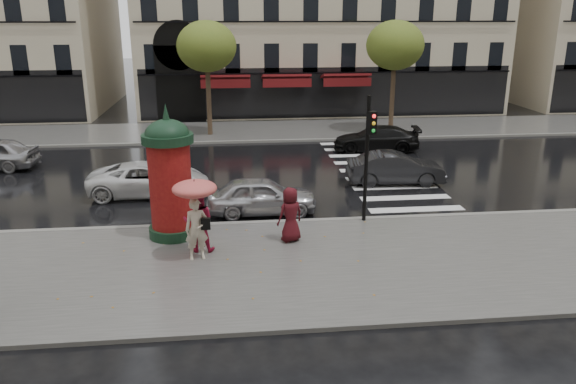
{
  "coord_description": "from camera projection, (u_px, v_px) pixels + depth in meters",
  "views": [
    {
      "loc": [
        -0.89,
        -15.16,
        7.01
      ],
      "look_at": [
        0.89,
        1.5,
        1.65
      ],
      "focal_mm": 35.0,
      "sensor_mm": 36.0,
      "label": 1
    }
  ],
  "objects": [
    {
      "name": "tree_far_right",
      "position": [
        395.0,
        46.0,
        32.97
      ],
      "size": [
        3.4,
        3.4,
        6.64
      ],
      "color": "#38281C",
      "rests_on": "ground"
    },
    {
      "name": "man_burgundy",
      "position": [
        290.0,
        215.0,
        17.54
      ],
      "size": [
        1.01,
        0.87,
        1.75
      ],
      "primitive_type": "imported",
      "rotation": [
        0.0,
        0.0,
        3.59
      ],
      "color": "#440D13",
      "rests_on": "near_sidewalk"
    },
    {
      "name": "woman_red",
      "position": [
        198.0,
        221.0,
        16.8
      ],
      "size": [
        0.97,
        0.78,
        1.88
      ],
      "primitive_type": "imported",
      "rotation": [
        0.0,
        0.0,
        3.06
      ],
      "color": "maroon",
      "rests_on": "near_sidewalk"
    },
    {
      "name": "car_white",
      "position": [
        149.0,
        179.0,
        22.47
      ],
      "size": [
        4.76,
        2.21,
        1.32
      ],
      "primitive_type": "imported",
      "rotation": [
        0.0,
        0.0,
        1.58
      ],
      "color": "silver",
      "rests_on": "ground"
    },
    {
      "name": "woman_umbrella",
      "position": [
        195.0,
        206.0,
        16.03
      ],
      "size": [
        1.28,
        1.28,
        2.46
      ],
      "color": "beige",
      "rests_on": "near_sidewalk"
    },
    {
      "name": "tree_far_left",
      "position": [
        207.0,
        47.0,
        31.85
      ],
      "size": [
        3.4,
        3.4,
        6.64
      ],
      "color": "#38281C",
      "rests_on": "ground"
    },
    {
      "name": "near_sidewalk",
      "position": [
        264.0,
        267.0,
        16.09
      ],
      "size": [
        90.0,
        7.0,
        0.12
      ],
      "primitive_type": "cube",
      "color": "#474744",
      "rests_on": "ground"
    },
    {
      "name": "car_silver",
      "position": [
        262.0,
        196.0,
        20.37
      ],
      "size": [
        4.02,
        1.65,
        1.36
      ],
      "primitive_type": "imported",
      "rotation": [
        0.0,
        0.0,
        1.58
      ],
      "color": "#B1B1B6",
      "rests_on": "ground"
    },
    {
      "name": "near_kerb",
      "position": [
        258.0,
        223.0,
        19.4
      ],
      "size": [
        90.0,
        0.25,
        0.14
      ],
      "primitive_type": "cube",
      "color": "slate",
      "rests_on": "ground"
    },
    {
      "name": "traffic_light",
      "position": [
        368.0,
        147.0,
        18.7
      ],
      "size": [
        0.32,
        0.43,
        4.33
      ],
      "color": "black",
      "rests_on": "near_sidewalk"
    },
    {
      "name": "car_black",
      "position": [
        376.0,
        139.0,
        29.73
      ],
      "size": [
        4.71,
        2.42,
        1.31
      ],
      "primitive_type": "imported",
      "rotation": [
        0.0,
        0.0,
        -1.71
      ],
      "color": "black",
      "rests_on": "ground"
    },
    {
      "name": "car_darkgrey",
      "position": [
        396.0,
        168.0,
        23.95
      ],
      "size": [
        4.21,
        1.72,
        1.36
      ],
      "primitive_type": "imported",
      "rotation": [
        0.0,
        0.0,
        1.5
      ],
      "color": "black",
      "rests_on": "ground"
    },
    {
      "name": "zebra_crossing",
      "position": [
        378.0,
        170.0,
        26.28
      ],
      "size": [
        3.6,
        11.75,
        0.01
      ],
      "primitive_type": "cube",
      "color": "silver",
      "rests_on": "ground"
    },
    {
      "name": "far_sidewalk",
      "position": [
        243.0,
        131.0,
        34.56
      ],
      "size": [
        90.0,
        6.0,
        0.12
      ],
      "primitive_type": "cube",
      "color": "#474744",
      "rests_on": "ground"
    },
    {
      "name": "morris_column",
      "position": [
        170.0,
        174.0,
        17.6
      ],
      "size": [
        1.59,
        1.59,
        4.29
      ],
      "color": "black",
      "rests_on": "near_sidewalk"
    },
    {
      "name": "far_kerb",
      "position": [
        245.0,
        142.0,
        31.71
      ],
      "size": [
        90.0,
        0.25,
        0.14
      ],
      "primitive_type": "cube",
      "color": "slate",
      "rests_on": "ground"
    },
    {
      "name": "ground",
      "position": [
        263.0,
        262.0,
        16.58
      ],
      "size": [
        160.0,
        160.0,
        0.0
      ],
      "primitive_type": "plane",
      "color": "black",
      "rests_on": "ground"
    }
  ]
}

